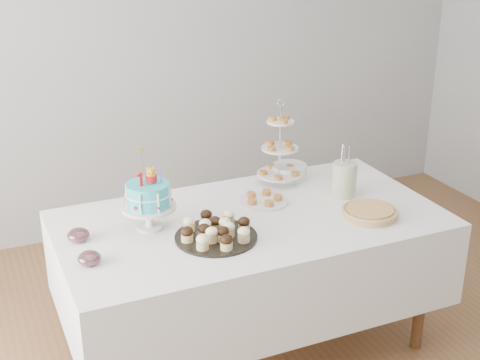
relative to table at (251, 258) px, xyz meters
name	(u,v)px	position (x,y,z in m)	size (l,w,h in m)	color
walls	(281,123)	(0.00, -0.30, 0.81)	(5.04, 4.04, 2.70)	#959799
table	(251,258)	(0.00, 0.00, 0.00)	(1.92, 1.02, 0.77)	white
birthday_cake	(149,208)	(-0.50, 0.08, 0.34)	(0.26, 0.26, 0.40)	silver
cupcake_tray	(216,230)	(-0.24, -0.14, 0.27)	(0.39, 0.39, 0.09)	black
pie	(370,212)	(0.55, -0.23, 0.25)	(0.28, 0.28, 0.04)	tan
tiered_stand	(280,149)	(0.34, 0.35, 0.43)	(0.25, 0.25, 0.49)	silver
plate_stack	(289,171)	(0.43, 0.40, 0.27)	(0.20, 0.20, 0.08)	silver
pastry_plate	(263,199)	(0.14, 0.14, 0.24)	(0.26, 0.26, 0.04)	silver
jam_bowl_a	(89,258)	(-0.84, -0.15, 0.26)	(0.10, 0.10, 0.06)	silver
jam_bowl_b	(78,235)	(-0.84, 0.09, 0.26)	(0.10, 0.10, 0.06)	silver
utensil_pitcher	(344,178)	(0.57, 0.05, 0.33)	(0.14, 0.13, 0.29)	beige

